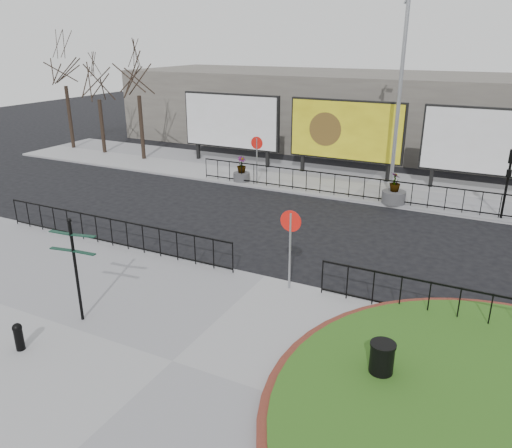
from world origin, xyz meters
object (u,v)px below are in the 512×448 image
Objects in this scene: lamp_post at (400,94)px; planter_b at (394,193)px; billboard_mid at (346,131)px; planter_a at (242,172)px; fingerpost_sign at (75,260)px; bollard at (18,335)px; litter_bin at (381,362)px.

lamp_post is 4.57m from planter_b.
planter_a is (-4.50, -3.38, -2.02)m from billboard_mid.
planter_b is (5.25, 13.95, -1.29)m from fingerpost_sign.
fingerpost_sign is at bearing -95.71° from billboard_mid.
bollard is 0.77× the size of litter_bin.
billboard_mid is 8.62× the size of bollard.
litter_bin is 0.72× the size of planter_a.
fingerpost_sign reaches higher than bollard.
billboard_mid is at bearing 79.75° from fingerpost_sign.
lamp_post is 16.53m from fingerpost_sign.
bollard is at bearing -109.56° from planter_b.
billboard_mid is 4.23m from lamp_post.
litter_bin is (2.99, -14.50, -4.23)m from lamp_post.
bollard is at bearing -161.08° from litter_bin.
billboard_mid reaches higher than fingerpost_sign.
billboard_mid is 5.98m from planter_a.
litter_bin is 16.78m from planter_a.
lamp_post is at bearing -33.25° from billboard_mid.
fingerpost_sign is 4.02× the size of bollard.
billboard_mid is at bearing 36.88° from planter_a.
bollard is 16.05m from planter_a.
lamp_post is 15.40m from litter_bin.
fingerpost_sign is (-4.76, -15.55, -2.96)m from lamp_post.
planter_a reaches higher than bollard.
lamp_post is at bearing 10.60° from planter_a.
billboard_mid reaches higher than planter_a.
billboard_mid is 4.75× the size of planter_a.
planter_b is (0.49, -1.60, -4.25)m from lamp_post.
lamp_post reaches higher than planter_a.
lamp_post is 18.50m from bollard.
planter_a is (-2.75, 14.15, -1.28)m from fingerpost_sign.
billboard_mid is 6.62× the size of litter_bin.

